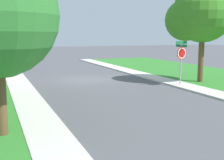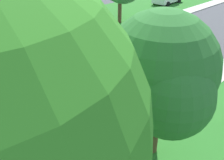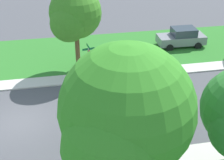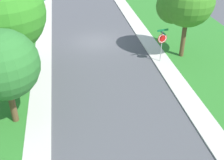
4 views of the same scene
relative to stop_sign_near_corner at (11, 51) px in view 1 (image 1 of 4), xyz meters
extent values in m
plane|color=#4C4C51|center=(-4.75, 4.87, -1.88)|extent=(120.00, 120.00, 0.00)
cube|color=beige|center=(-0.05, 16.87, -1.83)|extent=(1.40, 56.00, 0.10)
cylinder|color=#9E9EA3|center=(-0.01, 0.03, -0.58)|extent=(0.07, 0.07, 2.60)
cylinder|color=red|center=(0.01, -0.02, 0.17)|extent=(0.74, 0.21, 0.76)
cylinder|color=white|center=(0.01, -0.04, 0.17)|extent=(0.65, 0.17, 0.67)
cylinder|color=red|center=(0.01, -0.04, 0.17)|extent=(0.53, 0.14, 0.55)
cube|color=#146B38|center=(-0.01, 0.03, 0.81)|extent=(0.90, 0.24, 0.16)
cube|color=#146B38|center=(-0.01, 0.03, 0.62)|extent=(0.24, 0.90, 0.16)
cube|color=red|center=(0.01, -0.02, -0.33)|extent=(0.43, 0.13, 0.14)
cylinder|color=#9E9EA3|center=(-9.27, 9.71, -0.58)|extent=(0.07, 0.07, 2.60)
cylinder|color=red|center=(-9.28, 9.76, 0.17)|extent=(0.75, 0.16, 0.76)
cylinder|color=white|center=(-9.28, 9.78, 0.17)|extent=(0.66, 0.12, 0.67)
cylinder|color=red|center=(-9.28, 9.78, 0.17)|extent=(0.54, 0.10, 0.55)
cube|color=#146B38|center=(-9.27, 9.71, 0.81)|extent=(0.91, 0.18, 0.16)
cube|color=#146B38|center=(-9.27, 9.71, 0.62)|extent=(0.18, 0.91, 0.16)
cylinder|color=brown|center=(1.26, 15.34, -0.67)|extent=(0.36, 0.36, 2.41)
cylinder|color=brown|center=(-11.29, 9.07, -0.26)|extent=(0.36, 0.36, 3.23)
sphere|color=#3D8224|center=(-11.29, 9.07, 2.72)|extent=(3.89, 3.89, 3.89)
sphere|color=#3D8224|center=(-10.42, 8.49, 2.23)|extent=(2.73, 2.73, 2.73)
camera|label=1|loc=(1.42, 24.85, 1.28)|focal=47.41mm
camera|label=2|loc=(5.58, 9.08, 5.54)|focal=41.21mm
camera|label=3|loc=(11.69, 7.40, 9.91)|focal=51.13mm
camera|label=4|loc=(-1.94, 29.30, 8.96)|focal=46.68mm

